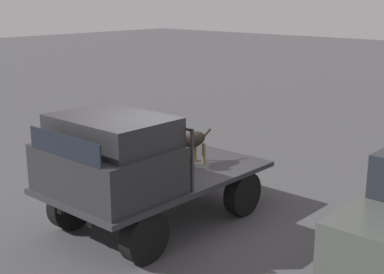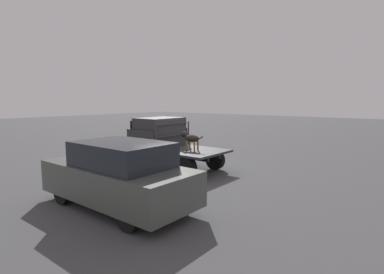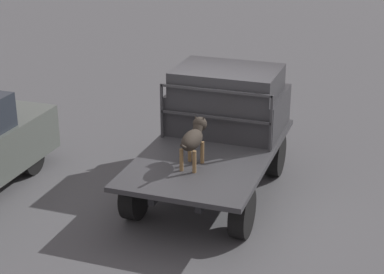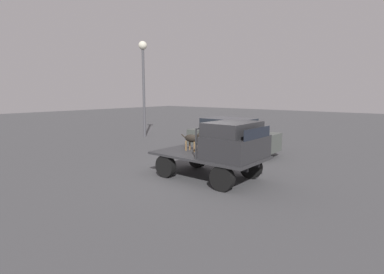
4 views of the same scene
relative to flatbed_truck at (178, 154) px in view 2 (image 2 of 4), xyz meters
The scene contains 6 objects.
ground_plane 0.59m from the flatbed_truck, ahead, with size 80.00×80.00×0.00m, color #474749.
flatbed_truck is the anchor object (origin of this frame).
truck_cab 1.27m from the flatbed_truck, ahead, with size 1.50×1.93×1.13m.
truck_headboard 0.89m from the flatbed_truck, ahead, with size 0.04×1.93×0.96m.
dog 0.95m from the flatbed_truck, behind, with size 1.03×0.28×0.72m.
parked_sedan 4.34m from the flatbed_truck, 111.79° to the left, with size 4.17×1.75×1.66m.
Camera 2 is at (-7.46, 8.50, 2.65)m, focal length 28.00 mm.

